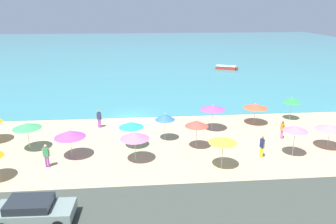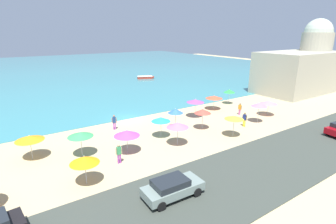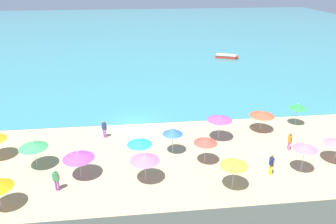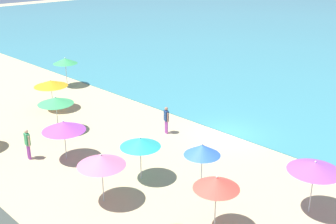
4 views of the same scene
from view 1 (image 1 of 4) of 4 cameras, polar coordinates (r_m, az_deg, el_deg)
ground_plane at (r=35.00m, az=-6.54°, el=-1.01°), size 160.00×160.00×0.00m
sea at (r=88.81m, az=-5.86°, el=10.66°), size 150.00×110.00×0.05m
beach_umbrella_0 at (r=28.79m, az=-23.38°, el=-2.23°), size 2.28×2.28×2.40m
beach_umbrella_1 at (r=27.17m, az=21.35°, el=-2.64°), size 1.94×1.94×2.65m
beach_umbrella_3 at (r=26.78m, az=5.01°, el=-1.98°), size 1.93×1.93×2.54m
beach_umbrella_4 at (r=24.57m, az=-5.83°, el=-4.10°), size 2.24×2.24×2.46m
beach_umbrella_5 at (r=28.35m, az=-0.55°, el=-0.85°), size 1.77×1.77×2.52m
beach_umbrella_6 at (r=29.97m, az=26.43°, el=-2.40°), size 2.36×2.36×2.14m
beach_umbrella_8 at (r=35.90m, az=20.77°, el=1.93°), size 1.77×1.77×2.43m
beach_umbrella_10 at (r=23.78m, az=9.54°, el=-4.89°), size 2.04×2.04×2.45m
beach_umbrella_11 at (r=26.25m, az=-16.74°, el=-3.65°), size 2.41×2.41×2.34m
beach_umbrella_12 at (r=33.50m, az=14.99°, el=1.01°), size 2.44×2.44×2.16m
beach_umbrella_13 at (r=27.04m, az=-6.42°, el=-2.18°), size 2.06×2.06×2.36m
beach_umbrella_14 at (r=30.89m, az=7.78°, el=0.79°), size 2.36×2.36×2.55m
bather_0 at (r=26.62m, az=16.06°, el=-5.63°), size 0.30×0.56×1.77m
bather_1 at (r=30.81m, az=19.28°, el=-2.78°), size 0.22×0.57×1.67m
bather_2 at (r=25.66m, az=-20.43°, el=-6.96°), size 0.57×0.25×1.80m
bather_3 at (r=32.39m, az=-11.91°, el=-1.00°), size 0.54×0.34×1.79m
parked_car_2 at (r=19.93m, az=-22.39°, el=-15.52°), size 4.28×2.05×1.37m
skiff_nearshore at (r=62.37m, az=10.09°, el=7.64°), size 4.21×2.94×0.62m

